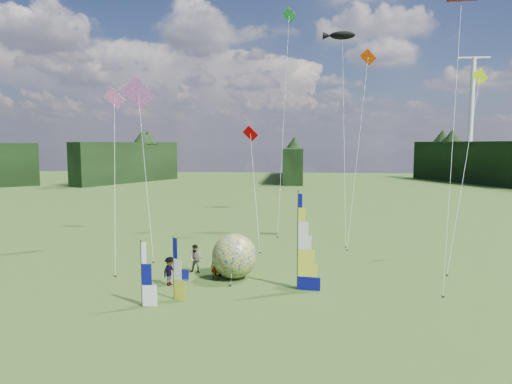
# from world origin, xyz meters

# --- Properties ---
(ground) EXTENTS (220.00, 220.00, 0.00)m
(ground) POSITION_xyz_m (0.00, 0.00, 0.00)
(ground) COLOR #466626
(ground) RESTS_ON ground
(treeline_ring) EXTENTS (210.00, 210.00, 8.00)m
(treeline_ring) POSITION_xyz_m (0.00, 0.00, 4.00)
(treeline_ring) COLOR black
(treeline_ring) RESTS_ON ground
(turbine_right) EXTENTS (8.00, 1.20, 30.00)m
(turbine_right) POSITION_xyz_m (45.00, 102.00, 15.00)
(turbine_right) COLOR silver
(turbine_right) RESTS_ON ground
(feather_banner_main) EXTENTS (1.46, 0.27, 5.45)m
(feather_banner_main) POSITION_xyz_m (1.35, 3.86, 2.72)
(feather_banner_main) COLOR #080B62
(feather_banner_main) RESTS_ON ground
(side_banner_left) EXTENTS (0.91, 0.42, 3.32)m
(side_banner_left) POSITION_xyz_m (-5.11, 1.59, 1.66)
(side_banner_left) COLOR yellow
(side_banner_left) RESTS_ON ground
(side_banner_far) EXTENTS (0.98, 0.13, 3.30)m
(side_banner_far) POSITION_xyz_m (-6.44, 0.45, 1.65)
(side_banner_far) COLOR white
(side_banner_far) RESTS_ON ground
(bol_inflatable) EXTENTS (2.76, 2.76, 2.74)m
(bol_inflatable) POSITION_xyz_m (-2.51, 5.76, 1.37)
(bol_inflatable) COLOR navy
(bol_inflatable) RESTS_ON ground
(spectator_a) EXTENTS (0.60, 0.41, 1.61)m
(spectator_a) POSITION_xyz_m (-3.57, 5.32, 0.80)
(spectator_a) COLOR #66594C
(spectator_a) RESTS_ON ground
(spectator_b) EXTENTS (0.93, 0.55, 1.81)m
(spectator_b) POSITION_xyz_m (-5.11, 6.69, 0.91)
(spectator_b) COLOR #66594C
(spectator_b) RESTS_ON ground
(spectator_c) EXTENTS (0.75, 1.16, 1.69)m
(spectator_c) POSITION_xyz_m (-6.01, 3.94, 0.84)
(spectator_c) COLOR #66594C
(spectator_c) RESTS_ON ground
(spectator_d) EXTENTS (0.99, 1.10, 1.80)m
(spectator_d) POSITION_xyz_m (-3.64, 6.13, 0.90)
(spectator_d) COLOR #66594C
(spectator_d) RESTS_ON ground
(camp_chair) EXTENTS (0.61, 0.61, 0.94)m
(camp_chair) POSITION_xyz_m (-5.18, 3.79, 0.47)
(camp_chair) COLOR #0A0F49
(camp_chair) RESTS_ON ground
(kite_whale) EXTENTS (8.85, 15.59, 20.70)m
(kite_whale) POSITION_xyz_m (5.35, 20.98, 10.35)
(kite_whale) COLOR black
(kite_whale) RESTS_ON ground
(kite_rainbow_delta) EXTENTS (10.75, 12.91, 14.51)m
(kite_rainbow_delta) POSITION_xyz_m (-10.18, 12.12, 7.25)
(kite_rainbow_delta) COLOR #EF4224
(kite_rainbow_delta) RESTS_ON ground
(kite_parafoil) EXTENTS (8.87, 12.23, 19.27)m
(kite_parafoil) POSITION_xyz_m (10.48, 7.07, 9.64)
(kite_parafoil) COLOR #A51A12
(kite_parafoil) RESTS_ON ground
(small_kite_red) EXTENTS (6.20, 11.61, 10.36)m
(small_kite_red) POSITION_xyz_m (-2.33, 16.51, 5.18)
(small_kite_red) COLOR #DA0002
(small_kite_red) RESTS_ON ground
(small_kite_orange) EXTENTS (5.11, 10.75, 17.23)m
(small_kite_orange) POSITION_xyz_m (6.29, 17.87, 8.62)
(small_kite_orange) COLOR #D43800
(small_kite_orange) RESTS_ON ground
(small_kite_yellow) EXTENTS (8.77, 11.94, 14.44)m
(small_kite_yellow) POSITION_xyz_m (12.88, 11.76, 7.22)
(small_kite_yellow) COLOR #DFFB0C
(small_kite_yellow) RESTS_ON ground
(small_kite_pink) EXTENTS (5.78, 9.59, 12.88)m
(small_kite_pink) POSITION_xyz_m (-11.08, 8.56, 6.44)
(small_kite_pink) COLOR #EC64C1
(small_kite_pink) RESTS_ON ground
(small_kite_green) EXTENTS (6.77, 12.60, 22.77)m
(small_kite_green) POSITION_xyz_m (-0.16, 22.83, 11.39)
(small_kite_green) COLOR green
(small_kite_green) RESTS_ON ground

